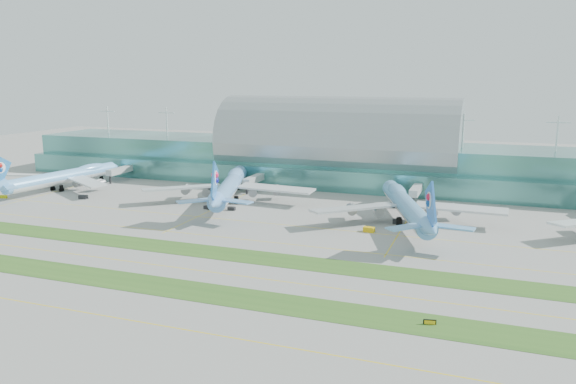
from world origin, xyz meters
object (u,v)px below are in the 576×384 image
at_px(terminal, 338,154).
at_px(airliner_b, 230,185).
at_px(airliner_a, 64,176).
at_px(taxiway_sign_east, 430,322).
at_px(airliner_c, 406,204).

height_order(terminal, airliner_b, terminal).
distance_m(airliner_a, airliner_b, 86.01).
bearing_deg(taxiway_sign_east, airliner_b, 122.16).
bearing_deg(terminal, airliner_a, -151.84).
xyz_separation_m(airliner_a, taxiway_sign_east, (180.45, -93.49, -5.81)).
bearing_deg(airliner_b, airliner_a, 164.49).
bearing_deg(terminal, taxiway_sign_east, -68.13).
distance_m(terminal, airliner_c, 84.13).
relative_size(terminal, airliner_a, 4.52).
xyz_separation_m(terminal, airliner_b, (-31.71, -59.89, -7.08)).
bearing_deg(airliner_a, airliner_b, 10.39).
height_order(airliner_a, taxiway_sign_east, airliner_a).
bearing_deg(airliner_b, terminal, 44.52).
bearing_deg(terminal, airliner_c, -57.63).
xyz_separation_m(terminal, taxiway_sign_east, (62.79, -156.48, -13.64)).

